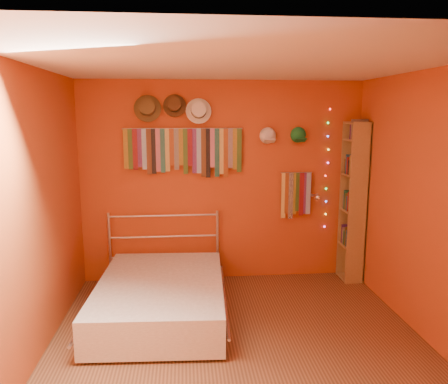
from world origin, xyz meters
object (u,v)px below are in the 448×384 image
object	(u,v)px
reading_lamp	(317,197)
bed	(161,297)
bookshelf	(356,201)
tie_rack	(184,149)

from	to	relation	value
reading_lamp	bed	size ratio (longest dim) A/B	0.15
reading_lamp	bookshelf	world-z (taller)	bookshelf
tie_rack	bed	distance (m)	1.78
bed	reading_lamp	bearing A→B (deg)	26.44
tie_rack	bed	size ratio (longest dim) A/B	0.76
tie_rack	bed	world-z (taller)	tie_rack
reading_lamp	bed	bearing A→B (deg)	-156.35
bookshelf	bed	xyz separation A→B (m)	(-2.40, -0.83, -0.81)
tie_rack	reading_lamp	bearing A→B (deg)	-5.52
tie_rack	bookshelf	world-z (taller)	bookshelf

